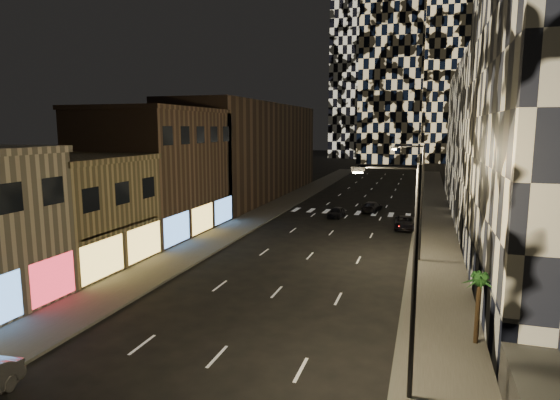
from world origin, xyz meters
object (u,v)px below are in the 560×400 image
Objects in this scene: car_dark_midlane at (337,212)px; car_dark_oncoming at (372,207)px; streetlight_near at (408,267)px; palm_tree at (479,285)px; streetlight_far at (418,194)px; car_dark_rightlane at (405,223)px.

car_dark_oncoming reaches higher than car_dark_midlane.
streetlight_near is 6.96m from palm_tree.
streetlight_near is 41.87m from car_dark_oncoming.
car_dark_oncoming is at bearing 105.30° from streetlight_far.
car_dark_rightlane is at bearing 99.68° from palm_tree.
palm_tree reaches higher than car_dark_rightlane.
streetlight_far is 19.28m from car_dark_midlane.
streetlight_far is at bearing -54.39° from car_dark_midlane.
car_dark_rightlane is 1.33× the size of palm_tree.
streetlight_far reaches higher than car_dark_rightlane.
streetlight_far is 2.55× the size of palm_tree.
car_dark_oncoming is 36.62m from palm_tree.
car_dark_rightlane reaches higher than car_dark_midlane.
car_dark_oncoming is 10.09m from car_dark_rightlane.
car_dark_oncoming is (3.54, 5.02, 0.03)m from car_dark_midlane.
car_dark_rightlane is at bearing 96.36° from streetlight_far.
car_dark_oncoming is at bearing 98.01° from streetlight_near.
streetlight_far is 1.97× the size of car_dark_oncoming.
streetlight_far is at bearing -88.16° from car_dark_rightlane.
palm_tree is at bearing -84.84° from car_dark_rightlane.
streetlight_near is 1.92× the size of car_dark_rightlane.
palm_tree is (3.15, -14.23, -2.29)m from streetlight_far.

